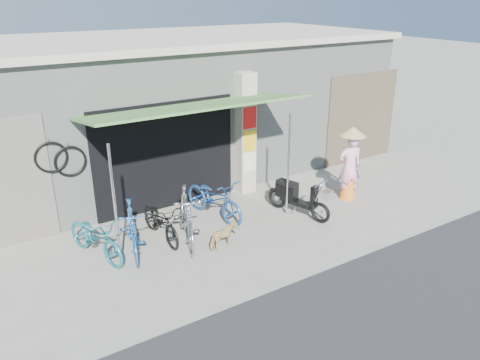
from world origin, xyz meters
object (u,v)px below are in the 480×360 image
bike_teal (96,237)px  moped (297,197)px  bike_navy (214,198)px  bike_blue (132,229)px  bike_silver (187,217)px  street_dog (224,237)px  nun (350,164)px  bike_black (161,221)px

bike_teal → moped: (4.39, -0.57, -0.01)m
bike_navy → bike_blue: bearing=-178.1°
bike_navy → moped: 1.87m
bike_silver → moped: size_ratio=1.17×
bike_teal → street_dog: bearing=-41.8°
street_dog → nun: (3.80, 0.50, 0.63)m
bike_navy → street_dog: 1.41m
bike_black → moped: size_ratio=0.95×
bike_teal → bike_silver: (1.72, -0.39, 0.13)m
bike_black → bike_blue: bearing=-163.7°
bike_teal → street_dog: size_ratio=2.71×
bike_blue → bike_silver: 1.09m
moped → nun: bearing=-15.2°
bike_blue → bike_black: (0.68, 0.23, -0.10)m
bike_black → nun: nun is taller
bike_silver → street_dog: bearing=-32.7°
bike_silver → street_dog: (0.50, -0.62, -0.31)m
nun → moped: bearing=18.0°
bike_teal → bike_silver: bearing=-30.0°
bike_teal → bike_blue: 0.69m
street_dog → moped: size_ratio=0.38×
bike_navy → street_dog: bearing=-122.9°
bike_silver → bike_navy: size_ratio=1.05×
bike_black → street_dog: size_ratio=2.51×
bike_blue → moped: bike_blue is taller
bike_blue → bike_silver: bike_silver is taller
bike_silver → bike_blue: bearing=-170.5°
bike_black → bike_navy: size_ratio=0.86×
bike_silver → bike_navy: (1.00, 0.68, -0.10)m
moped → bike_black: bearing=152.3°
bike_blue → moped: bearing=9.8°
moped → street_dog: bearing=174.8°
bike_navy → nun: bearing=-25.2°
bike_blue → bike_black: 0.73m
bike_teal → street_dog: bike_teal is taller
bike_teal → nun: (6.02, -0.52, 0.46)m
bike_black → bike_navy: bearing=8.3°
bike_teal → bike_blue: size_ratio=0.99×
bike_teal → bike_navy: size_ratio=0.93×
bike_teal → bike_navy: bearing=-11.2°
bike_black → street_dog: bike_black is taller
bike_navy → bike_black: bearing=179.2°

